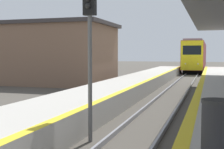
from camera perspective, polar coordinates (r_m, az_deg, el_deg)
train at (r=49.66m, az=15.09°, el=3.32°), size 2.68×22.43×4.43m
signal_near at (r=9.05m, az=-4.11°, el=7.71°), size 0.36×0.31×4.58m
trash_bin at (r=5.69m, az=18.59°, el=-8.88°), size 0.53×0.53×0.91m
station_building at (r=28.31m, az=-12.91°, el=3.81°), size 12.79×7.31×5.21m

